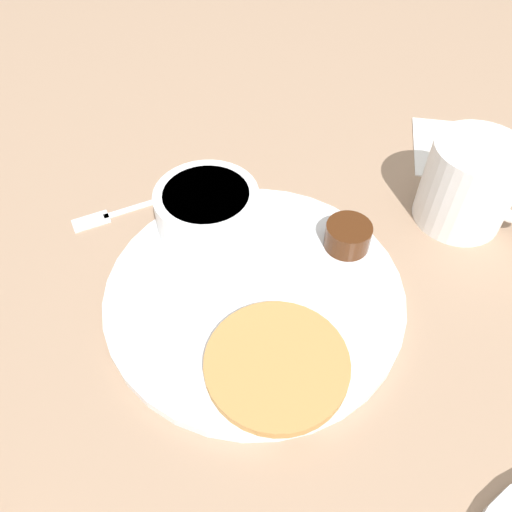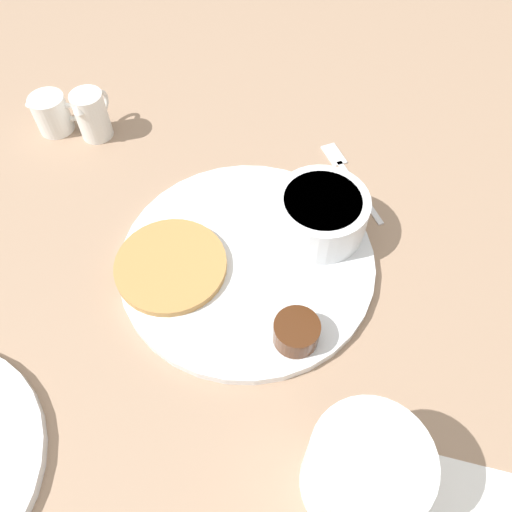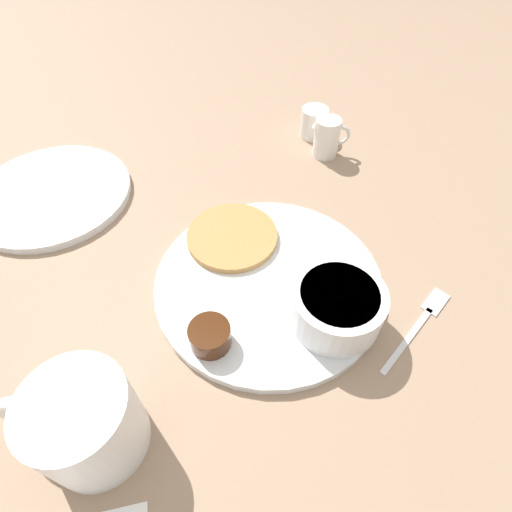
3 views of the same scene
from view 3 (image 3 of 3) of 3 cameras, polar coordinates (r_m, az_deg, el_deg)
name	(u,v)px [view 3 (image 3 of 3)]	position (r m, az deg, el deg)	size (l,w,h in m)	color
ground_plane	(268,285)	(0.51, 1.79, -4.14)	(4.00, 4.00, 0.00)	#9E7F66
plate	(269,282)	(0.50, 1.81, -3.73)	(0.28, 0.28, 0.01)	white
pancake_stack	(232,236)	(0.54, -3.42, 2.81)	(0.12, 0.12, 0.01)	#B78447
bowl	(337,305)	(0.45, 11.49, -6.84)	(0.10, 0.10, 0.05)	white
syrup_cup	(210,336)	(0.44, -6.60, -11.27)	(0.05, 0.05, 0.03)	#47230F
butter_ramekin	(340,327)	(0.45, 11.90, -9.91)	(0.05, 0.05, 0.04)	white
coffee_mug	(84,423)	(0.41, -23.41, -21.05)	(0.09, 0.13, 0.09)	white
creamer_pitcher_near	(327,137)	(0.70, 10.11, 16.37)	(0.04, 0.07, 0.07)	white
creamer_pitcher_far	(314,122)	(0.75, 8.30, 18.37)	(0.06, 0.05, 0.05)	white
fork	(422,320)	(0.51, 22.67, -8.39)	(0.12, 0.10, 0.00)	silver
far_plate	(52,194)	(0.69, -27.16, 7.91)	(0.24, 0.24, 0.01)	white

